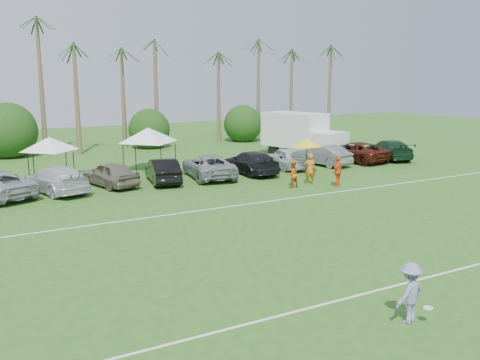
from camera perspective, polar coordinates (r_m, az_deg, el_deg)
ground at (r=16.08m, az=16.34°, el=-14.50°), size 120.00×120.00×0.00m
field_lines at (r=21.96m, az=1.31°, el=-6.89°), size 80.00×12.10×0.01m
palm_tree_4 at (r=48.43m, az=-21.69°, el=11.32°), size 2.40×2.40×8.90m
palm_tree_5 at (r=49.15m, az=-17.04°, el=12.63°), size 2.40×2.40×9.90m
palm_tree_6 at (r=50.19m, az=-12.50°, el=13.80°), size 2.40×2.40×10.90m
palm_tree_7 at (r=51.54m, az=-8.14°, el=14.83°), size 2.40×2.40×11.90m
palm_tree_8 at (r=53.45m, az=-2.94°, el=12.03°), size 2.40×2.40×8.90m
palm_tree_9 at (r=55.85m, az=1.78°, el=12.91°), size 2.40×2.40×9.90m
palm_tree_10 at (r=58.59m, az=6.11°, el=13.62°), size 2.40×2.40×10.90m
palm_tree_11 at (r=61.01m, az=9.31°, el=14.25°), size 2.40×2.40×11.90m
bush_tree_1 at (r=49.46m, az=-23.66°, el=4.54°), size 4.00×4.00×4.00m
bush_tree_2 at (r=51.95m, az=-10.35°, el=5.60°), size 4.00×4.00×4.00m
bush_tree_3 at (r=55.95m, az=-0.56°, el=6.19°), size 4.00×4.00×4.00m
sideline_player_a at (r=33.67m, az=7.46°, el=1.18°), size 0.83×0.70×1.94m
sideline_player_b at (r=32.58m, az=5.61°, el=0.61°), size 0.84×0.67×1.64m
sideline_player_c at (r=33.31m, az=10.40°, el=0.90°), size 1.18×0.84×1.86m
box_truck at (r=43.98m, az=6.74°, el=4.88°), size 4.48×7.51×3.64m
canopy_tent_left at (r=37.63m, az=-19.72°, el=4.32°), size 3.87×3.87×3.14m
canopy_tent_right at (r=38.36m, az=-9.79°, el=5.53°), size 4.43×4.43×3.59m
market_umbrella at (r=36.93m, az=7.13°, el=3.99°), size 2.18×2.18×2.43m
frisbee_player at (r=15.93m, az=17.64°, el=-11.39°), size 1.25×0.95×1.75m
parked_car_3 at (r=32.93m, az=-19.04°, el=0.07°), size 3.50×5.72×1.55m
parked_car_4 at (r=33.76m, az=-13.69°, el=0.64°), size 2.93×4.86×1.55m
parked_car_5 at (r=34.30m, az=-8.26°, el=1.01°), size 2.48×4.92×1.55m
parked_car_6 at (r=35.56m, az=-3.39°, el=1.48°), size 3.41×5.91×1.55m
parked_car_7 at (r=37.04m, az=1.14°, el=1.90°), size 2.24×5.37×1.55m
parked_car_8 at (r=39.05m, az=4.98°, el=2.35°), size 2.39×4.74×1.55m
parked_car_9 at (r=40.86m, az=8.83°, el=2.66°), size 2.29×4.89×1.55m
parked_car_10 at (r=43.00m, az=12.15°, el=2.97°), size 3.23×5.84×1.55m
parked_car_11 at (r=44.91m, az=15.59°, el=3.16°), size 3.72×5.75×1.55m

